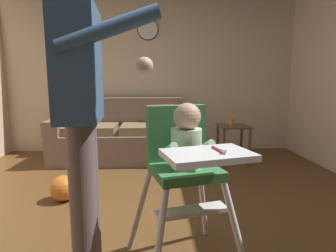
# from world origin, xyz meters

# --- Properties ---
(ground) EXTENTS (6.07, 6.68, 0.10)m
(ground) POSITION_xyz_m (0.00, 0.00, -0.05)
(ground) COLOR brown
(wall_far) EXTENTS (5.27, 0.06, 2.55)m
(wall_far) POSITION_xyz_m (0.00, 2.57, 1.27)
(wall_far) COLOR beige
(wall_far) RESTS_ON ground
(couch) EXTENTS (1.83, 0.86, 0.86)m
(couch) POSITION_xyz_m (-0.44, 2.05, 0.33)
(couch) COLOR #756154
(couch) RESTS_ON ground
(high_chair) EXTENTS (0.73, 0.82, 0.99)m
(high_chair) POSITION_xyz_m (0.21, -0.36, 0.69)
(high_chair) COLOR white
(high_chair) RESTS_ON ground
(adult_standing) EXTENTS (0.54, 0.50, 1.65)m
(adult_standing) POSITION_xyz_m (-0.34, -0.41, 0.94)
(adult_standing) COLOR #6B5756
(adult_standing) RESTS_ON ground
(toy_ball) EXTENTS (0.24, 0.24, 0.24)m
(toy_ball) POSITION_xyz_m (-0.81, 0.62, 0.12)
(toy_ball) COLOR orange
(toy_ball) RESTS_ON ground
(side_table) EXTENTS (0.40, 0.40, 0.52)m
(side_table) POSITION_xyz_m (1.10, 1.73, 0.38)
(side_table) COLOR brown
(side_table) RESTS_ON ground
(sippy_cup) EXTENTS (0.07, 0.07, 0.10)m
(sippy_cup) POSITION_xyz_m (1.07, 1.73, 0.57)
(sippy_cup) COLOR orange
(sippy_cup) RESTS_ON side_table
(wall_clock) EXTENTS (0.32, 0.04, 0.32)m
(wall_clock) POSITION_xyz_m (-0.05, 2.53, 1.89)
(wall_clock) COLOR white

